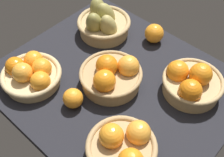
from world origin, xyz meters
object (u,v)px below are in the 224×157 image
(basket_center, at_px, (112,75))
(loose_orange_back_gap, at_px, (73,98))
(loose_orange_front_gap, at_px, (154,33))
(basket_near_left, at_px, (191,83))
(basket_far_right, at_px, (31,74))
(basket_far_left, at_px, (123,147))
(basket_near_right_pears, at_px, (103,23))

(basket_center, bearing_deg, loose_orange_back_gap, 77.86)
(basket_center, relative_size, loose_orange_front_gap, 2.87)
(basket_near_left, height_order, loose_orange_front_gap, basket_near_left)
(basket_far_right, height_order, loose_orange_front_gap, basket_far_right)
(basket_far_left, relative_size, basket_center, 0.95)
(basket_near_left, relative_size, basket_center, 0.95)
(basket_near_right_pears, bearing_deg, basket_far_right, 89.73)
(basket_near_left, distance_m, basket_center, 0.28)
(basket_far_right, xyz_separation_m, loose_orange_front_gap, (-0.19, -0.48, -0.00))
(basket_far_right, distance_m, loose_orange_back_gap, 0.19)
(basket_far_right, xyz_separation_m, basket_near_right_pears, (-0.00, -0.37, 0.01))
(loose_orange_back_gap, bearing_deg, basket_far_left, 173.96)
(basket_near_right_pears, bearing_deg, basket_center, 139.48)
(basket_far_left, distance_m, basket_near_left, 0.34)
(basket_near_left, xyz_separation_m, basket_far_right, (0.45, 0.35, -0.01))
(basket_far_left, distance_m, basket_center, 0.28)
(basket_near_right_pears, bearing_deg, loose_orange_back_gap, 118.44)
(basket_center, xyz_separation_m, loose_orange_front_gap, (0.03, -0.29, -0.01))
(basket_far_left, distance_m, basket_far_right, 0.44)
(basket_far_left, xyz_separation_m, loose_orange_back_gap, (0.25, -0.03, -0.01))
(basket_near_left, xyz_separation_m, basket_near_right_pears, (0.45, -0.03, 0.00))
(loose_orange_front_gap, relative_size, loose_orange_back_gap, 1.13)
(basket_near_left, relative_size, basket_far_right, 0.98)
(loose_orange_back_gap, bearing_deg, basket_far_right, 8.74)
(basket_far_right, relative_size, loose_orange_back_gap, 3.16)
(basket_far_right, height_order, basket_near_right_pears, basket_near_right_pears)
(basket_far_left, bearing_deg, basket_far_right, 0.37)
(basket_center, relative_size, loose_orange_back_gap, 3.25)
(basket_near_left, xyz_separation_m, loose_orange_back_gap, (0.26, 0.32, -0.01))
(basket_near_right_pears, height_order, basket_center, basket_near_right_pears)
(basket_far_right, bearing_deg, loose_orange_front_gap, -111.93)
(basket_far_right, height_order, basket_center, basket_center)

